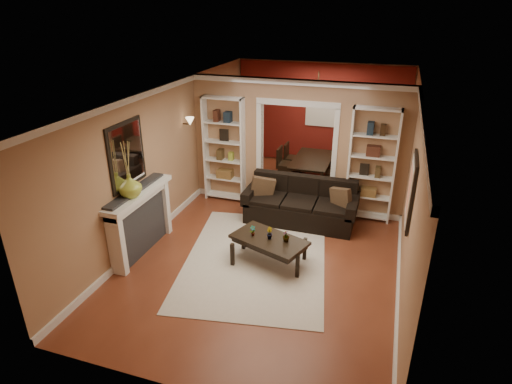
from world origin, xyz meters
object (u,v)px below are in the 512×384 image
(fireplace, at_px, (142,222))
(dining_table, at_px, (313,170))
(bookshelf_left, at_px, (225,150))
(bookshelf_right, at_px, (372,166))
(sofa, at_px, (300,202))
(coffee_table, at_px, (269,250))

(fireplace, distance_m, dining_table, 4.75)
(bookshelf_left, distance_m, bookshelf_right, 3.10)
(bookshelf_left, bearing_deg, sofa, -17.52)
(sofa, bearing_deg, bookshelf_right, 24.68)
(fireplace, relative_size, dining_table, 1.06)
(coffee_table, xyz_separation_m, bookshelf_left, (-1.67, 2.20, 0.92))
(bookshelf_left, xyz_separation_m, dining_table, (1.66, 1.67, -0.87))
(bookshelf_right, bearing_deg, sofa, -155.32)
(sofa, relative_size, fireplace, 1.31)
(sofa, xyz_separation_m, bookshelf_left, (-1.84, 0.58, 0.72))
(coffee_table, height_order, dining_table, dining_table)
(sofa, height_order, fireplace, fireplace)
(coffee_table, bearing_deg, dining_table, 110.05)
(bookshelf_right, relative_size, dining_table, 1.43)
(coffee_table, bearing_deg, bookshelf_right, 76.88)
(bookshelf_left, height_order, fireplace, bookshelf_left)
(sofa, distance_m, bookshelf_right, 1.56)
(sofa, distance_m, fireplace, 3.08)
(sofa, height_order, coffee_table, sofa)
(bookshelf_left, height_order, dining_table, bookshelf_left)
(dining_table, bearing_deg, coffee_table, -179.91)
(sofa, bearing_deg, fireplace, -140.65)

